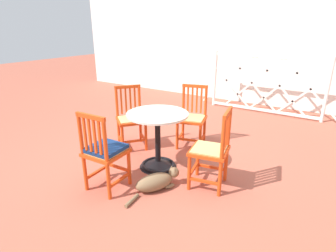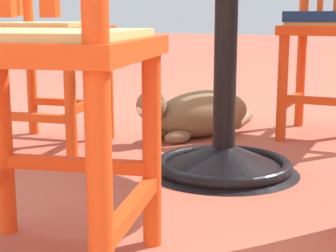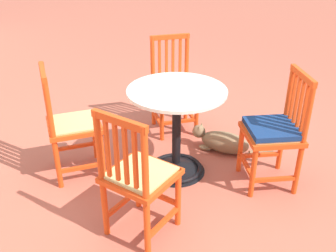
{
  "view_description": "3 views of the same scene",
  "coord_description": "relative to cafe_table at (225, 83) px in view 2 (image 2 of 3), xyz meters",
  "views": [
    {
      "loc": [
        1.86,
        -2.53,
        1.73
      ],
      "look_at": [
        0.12,
        0.17,
        0.54
      ],
      "focal_mm": 29.11,
      "sensor_mm": 36.0,
      "label": 1
    },
    {
      "loc": [
        -0.56,
        1.63,
        0.49
      ],
      "look_at": [
        0.22,
        0.09,
        0.14
      ],
      "focal_mm": 59.03,
      "sensor_mm": 36.0,
      "label": 2
    },
    {
      "loc": [
        -2.61,
        0.31,
        1.84
      ],
      "look_at": [
        -0.13,
        0.13,
        0.52
      ],
      "focal_mm": 41.21,
      "sensor_mm": 36.0,
      "label": 3
    }
  ],
  "objects": [
    {
      "name": "orange_chair_tucked_in",
      "position": [
        0.75,
        -0.04,
        0.15
      ],
      "size": [
        0.47,
        0.47,
        0.91
      ],
      "color": "#D64214",
      "rests_on": "ground_plane"
    },
    {
      "name": "ground_plane",
      "position": [
        -0.05,
        -0.05,
        -0.28
      ],
      "size": [
        24.0,
        24.0,
        0.0
      ],
      "primitive_type": "plane",
      "color": "#AD5642"
    },
    {
      "name": "tabby_cat",
      "position": [
        0.29,
        -0.43,
        -0.19
      ],
      "size": [
        0.39,
        0.72,
        0.23
      ],
      "color": "brown",
      "rests_on": "ground_plane"
    },
    {
      "name": "cafe_table",
      "position": [
        0.0,
        0.0,
        0.0
      ],
      "size": [
        0.76,
        0.76,
        0.73
      ],
      "color": "black",
      "rests_on": "ground_plane"
    },
    {
      "name": "orange_chair_at_corner",
      "position": [
        0.04,
        0.83,
        0.15
      ],
      "size": [
        0.49,
        0.49,
        0.91
      ],
      "color": "#D64214",
      "rests_on": "ground_plane"
    }
  ]
}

